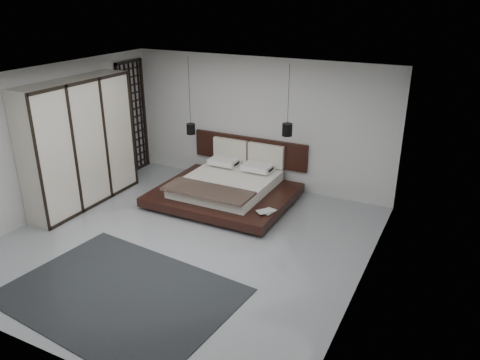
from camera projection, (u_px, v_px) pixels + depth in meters
The scene contains 14 objects.
floor at pixel (185, 242), 8.12m from camera, with size 6.00×6.00×0.00m, color gray.
ceiling at pixel (176, 79), 7.06m from camera, with size 6.00×6.00×0.00m, color white.
wall_back at pixel (258, 123), 10.07m from camera, with size 6.00×6.00×0.00m, color #BBBBB8.
wall_front at pixel (29, 252), 5.11m from camera, with size 6.00×6.00×0.00m, color #BBBBB8.
wall_left at pixel (48, 141), 8.84m from camera, with size 6.00×6.00×0.00m, color #BBBBB8.
wall_right at pixel (366, 201), 6.34m from camera, with size 6.00×6.00×0.00m, color #BBBBB8.
lattice_screen at pixel (133, 117), 10.89m from camera, with size 0.05×0.90×2.60m, color black.
bed at pixel (227, 187), 9.67m from camera, with size 2.70×2.36×1.06m.
book_lower at pixel (264, 210), 8.68m from camera, with size 0.21×0.28×0.03m, color #99724C.
book_upper at pixel (262, 209), 8.65m from camera, with size 0.20×0.27×0.02m, color #99724C.
pendant_left at pixel (191, 129), 10.10m from camera, with size 0.19×0.19×1.65m.
pendant_right at pixel (287, 130), 9.08m from camera, with size 0.20×0.20×1.39m.
wardrobe at pixel (79, 144), 9.17m from camera, with size 0.60×2.56×2.51m.
rug at pixel (120, 294), 6.71m from camera, with size 3.21×2.29×0.01m, color black.
Camera 1 is at (4.06, -5.92, 4.05)m, focal length 35.00 mm.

